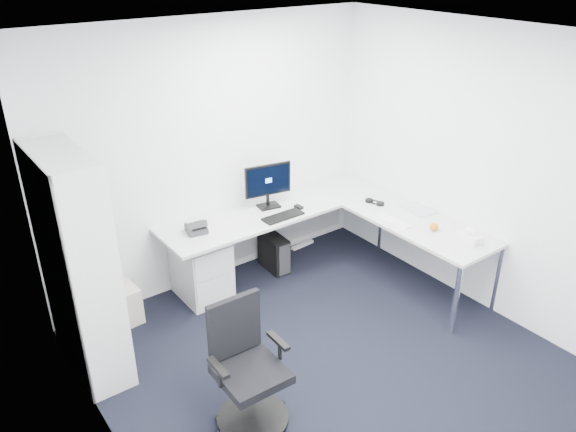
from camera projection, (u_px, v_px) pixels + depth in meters
ground at (348, 378)px, 4.68m from camera, size 4.20×4.20×0.00m
ceiling at (369, 44)px, 3.50m from camera, size 4.20×4.20×0.00m
wall_back at (214, 156)px, 5.61m from camera, size 3.60×0.02×2.70m
wall_left at (119, 325)px, 3.13m from camera, size 0.02×4.20×2.70m
wall_right at (504, 179)px, 5.05m from camera, size 0.02×4.20×2.70m
l_desk at (299, 252)px, 5.82m from camera, size 2.61×1.46×0.76m
drawer_pedestal at (201, 266)px, 5.64m from camera, size 0.45×0.56×0.69m
bookshelf at (78, 266)px, 4.44m from camera, size 0.37×0.96×1.93m
task_chair at (251, 371)px, 4.03m from camera, size 0.57×0.57×1.00m
black_pc_tower at (274, 252)px, 6.18m from camera, size 0.21×0.42×0.40m
beige_pc_tower at (126, 301)px, 5.37m from camera, size 0.20×0.40×0.37m
power_strip at (302, 245)px, 6.71m from camera, size 0.31×0.08×0.04m
monitor at (268, 186)px, 5.81m from camera, size 0.53×0.25×0.49m
black_keyboard at (283, 216)px, 5.68m from camera, size 0.44×0.16×0.02m
mouse at (299, 207)px, 5.87m from camera, size 0.06×0.10×0.03m
desk_phone at (196, 226)px, 5.37m from camera, size 0.21×0.21×0.13m
laptop at (419, 199)px, 5.79m from camera, size 0.40×0.39×0.25m
white_keyboard at (393, 221)px, 5.60m from camera, size 0.12×0.40×0.01m
headphones at (375, 201)px, 5.98m from camera, size 0.17×0.23×0.05m
orange_fruit at (434, 227)px, 5.41m from camera, size 0.08×0.08×0.08m
tissue_box at (469, 238)px, 5.21m from camera, size 0.13×0.23×0.08m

